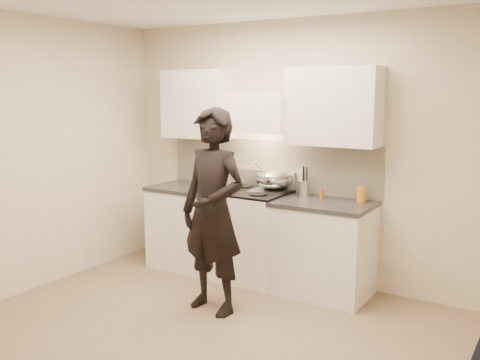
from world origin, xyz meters
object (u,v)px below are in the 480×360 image
stove (250,235)px  utensil_crock (304,187)px  wok (274,179)px  counter_right (323,248)px  person (213,212)px

stove → utensil_crock: 0.78m
stove → wok: wok is taller
counter_right → wok: size_ratio=1.85×
wok → person: 1.05m
person → wok: bearing=94.4°
stove → counter_right: (0.83, 0.00, -0.01)m
wok → utensil_crock: 0.34m
counter_right → stove: bearing=-180.0°
stove → wok: bearing=35.9°
person → utensil_crock: bearing=76.8°
wok → stove: bearing=-144.1°
counter_right → person: person is taller
stove → person: bearing=-80.5°
stove → wok: size_ratio=1.93×
stove → counter_right: size_ratio=1.04×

